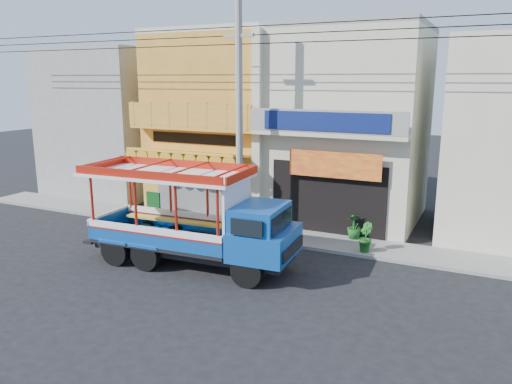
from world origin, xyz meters
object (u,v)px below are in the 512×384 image
(potted_plant_b, at_px, (365,237))
(potted_plant_c, at_px, (354,226))
(green_sign, at_px, (154,206))
(utility_pole, at_px, (243,108))
(songthaew_truck, at_px, (204,221))

(potted_plant_b, distance_m, potted_plant_c, 1.47)
(green_sign, bearing_deg, potted_plant_b, -3.30)
(potted_plant_b, xyz_separation_m, potted_plant_c, (-0.72, 1.28, -0.03))
(utility_pole, height_order, green_sign, utility_pole)
(utility_pole, xyz_separation_m, potted_plant_b, (4.74, 0.12, -4.39))
(utility_pole, height_order, songthaew_truck, utility_pole)
(songthaew_truck, xyz_separation_m, potted_plant_b, (4.43, 3.50, -0.97))
(utility_pole, height_order, potted_plant_c, utility_pole)
(utility_pole, bearing_deg, green_sign, 172.05)
(songthaew_truck, bearing_deg, utility_pole, 95.33)
(potted_plant_b, bearing_deg, songthaew_truck, 106.09)
(green_sign, bearing_deg, potted_plant_c, 4.73)
(songthaew_truck, relative_size, potted_plant_c, 7.38)
(utility_pole, bearing_deg, songthaew_truck, -84.67)
(green_sign, height_order, potted_plant_b, green_sign)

